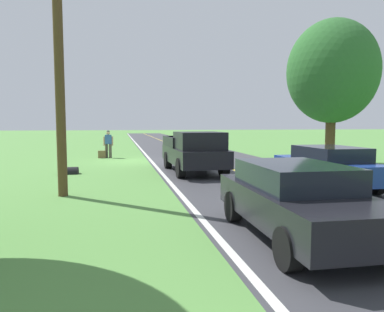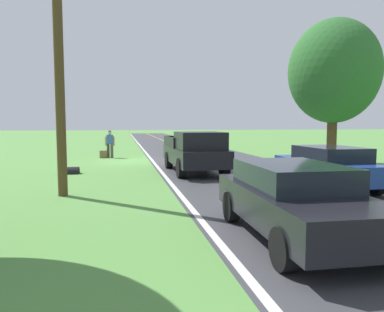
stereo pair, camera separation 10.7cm
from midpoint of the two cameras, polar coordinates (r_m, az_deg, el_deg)
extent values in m
plane|color=#568E42|center=(21.50, -9.61, -0.79)|extent=(200.00, 200.00, 0.00)
cube|color=#3D3D42|center=(22.11, 2.40, -0.55)|extent=(7.26, 120.00, 0.00)
cube|color=silver|center=(21.56, -6.54, -0.72)|extent=(0.16, 117.60, 0.00)
cube|color=gold|center=(22.11, 2.40, -0.55)|extent=(0.14, 117.60, 0.00)
cylinder|color=#4C473D|center=(23.72, -12.73, 0.77)|extent=(0.18, 0.18, 0.88)
cylinder|color=#4C473D|center=(23.95, -13.29, 0.80)|extent=(0.18, 0.18, 0.88)
cube|color=#335999|center=(23.79, -13.04, 2.54)|extent=(0.42, 0.29, 0.58)
sphere|color=tan|center=(23.78, -13.06, 3.51)|extent=(0.23, 0.23, 0.23)
sphere|color=#4C564C|center=(23.78, -13.07, 3.69)|extent=(0.20, 0.20, 0.20)
cube|color=black|center=(23.99, -13.07, 2.63)|extent=(0.34, 0.23, 0.44)
cylinder|color=tan|center=(23.79, -12.41, 2.29)|extent=(0.10, 0.10, 0.58)
cylinder|color=tan|center=(23.76, -13.66, 2.26)|extent=(0.10, 0.10, 0.58)
cube|color=brown|center=(23.78, -14.00, 0.26)|extent=(0.47, 0.24, 0.47)
cube|color=black|center=(16.44, -0.04, 0.12)|extent=(2.13, 5.45, 0.70)
cube|color=black|center=(15.24, 0.94, 2.40)|extent=(1.89, 2.20, 0.72)
cube|color=black|center=(15.24, 0.94, 2.67)|extent=(1.71, 1.34, 0.43)
cube|color=black|center=(17.67, 2.17, 2.33)|extent=(0.17, 3.03, 0.45)
cube|color=black|center=(17.29, -3.87, 2.26)|extent=(0.17, 3.03, 0.45)
cube|color=black|center=(18.94, -1.75, 2.52)|extent=(1.84, 0.14, 0.45)
cylinder|color=black|center=(15.03, 4.78, -1.71)|extent=(0.32, 0.81, 0.80)
cylinder|color=black|center=(14.59, -1.98, -1.90)|extent=(0.32, 0.81, 0.80)
cylinder|color=black|center=(18.19, 1.66, -0.51)|extent=(0.32, 0.81, 0.80)
cylinder|color=black|center=(17.83, -3.95, -0.64)|extent=(0.32, 0.81, 0.80)
cylinder|color=brown|center=(20.98, 20.57, 2.79)|extent=(0.51, 0.51, 2.91)
ellipsoid|color=#2D662D|center=(21.14, 20.87, 12.20)|extent=(4.72, 4.72, 5.43)
cube|color=navy|center=(13.17, 19.95, -1.91)|extent=(1.88, 4.41, 0.62)
cube|color=black|center=(12.95, 20.47, 0.36)|extent=(1.64, 2.39, 0.46)
cylinder|color=black|center=(14.04, 14.01, -2.61)|extent=(0.24, 0.66, 0.66)
cylinder|color=black|center=(14.83, 19.94, -2.36)|extent=(0.24, 0.66, 0.66)
cylinder|color=black|center=(11.59, 19.86, -4.37)|extent=(0.24, 0.66, 0.66)
cylinder|color=black|center=(12.54, 26.53, -3.91)|extent=(0.24, 0.66, 0.66)
cube|color=black|center=(7.23, 15.77, -7.37)|extent=(1.92, 4.43, 0.62)
cube|color=black|center=(7.31, 15.18, -2.91)|extent=(1.66, 2.40, 0.46)
cylinder|color=black|center=(5.74, 14.22, -13.82)|extent=(0.25, 0.66, 0.66)
cylinder|color=black|center=(8.89, 16.64, -7.11)|extent=(0.25, 0.66, 0.66)
cylinder|color=black|center=(8.27, 6.05, -7.83)|extent=(0.25, 0.66, 0.66)
cylinder|color=brown|center=(11.68, -20.24, 12.88)|extent=(0.28, 0.28, 7.64)
cylinder|color=black|center=(16.73, -18.83, -2.66)|extent=(0.80, 0.60, 0.60)
camera|label=1|loc=(0.05, -90.24, -0.02)|focal=34.25mm
camera|label=2|loc=(0.05, 89.76, 0.02)|focal=34.25mm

